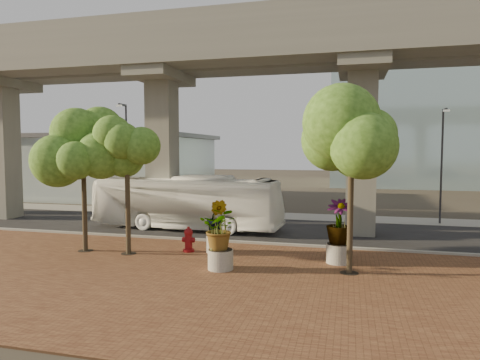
# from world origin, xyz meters

# --- Properties ---
(ground) EXTENTS (160.00, 160.00, 0.00)m
(ground) POSITION_xyz_m (0.00, 0.00, 0.00)
(ground) COLOR #332D25
(ground) RESTS_ON ground
(brick_plaza) EXTENTS (70.00, 13.00, 0.06)m
(brick_plaza) POSITION_xyz_m (0.00, -8.00, 0.03)
(brick_plaza) COLOR brown
(brick_plaza) RESTS_ON ground
(asphalt_road) EXTENTS (90.00, 8.00, 0.04)m
(asphalt_road) POSITION_xyz_m (0.00, 2.00, 0.02)
(asphalt_road) COLOR black
(asphalt_road) RESTS_ON ground
(curb_strip) EXTENTS (70.00, 0.25, 0.16)m
(curb_strip) POSITION_xyz_m (0.00, -2.00, 0.08)
(curb_strip) COLOR gray
(curb_strip) RESTS_ON ground
(far_sidewalk) EXTENTS (90.00, 3.00, 0.06)m
(far_sidewalk) POSITION_xyz_m (0.00, 7.50, 0.03)
(far_sidewalk) COLOR gray
(far_sidewalk) RESTS_ON ground
(transit_viaduct) EXTENTS (72.00, 5.60, 12.40)m
(transit_viaduct) POSITION_xyz_m (0.00, 2.00, 7.29)
(transit_viaduct) COLOR gray
(transit_viaduct) RESTS_ON ground
(station_pavilion) EXTENTS (23.00, 13.00, 6.30)m
(station_pavilion) POSITION_xyz_m (-20.00, 16.00, 3.22)
(station_pavilion) COLOR silver
(station_pavilion) RESTS_ON ground
(transit_bus) EXTENTS (11.66, 3.29, 3.22)m
(transit_bus) POSITION_xyz_m (-4.08, 1.12, 1.61)
(transit_bus) COLOR white
(transit_bus) RESTS_ON ground
(fire_hydrant) EXTENTS (0.58, 0.52, 1.16)m
(fire_hydrant) POSITION_xyz_m (-1.81, -4.39, 0.62)
(fire_hydrant) COLOR maroon
(fire_hydrant) RESTS_ON ground
(planter_front) EXTENTS (2.24, 2.24, 2.46)m
(planter_front) POSITION_xyz_m (0.50, -6.85, 1.56)
(planter_front) COLOR #AEAA9D
(planter_front) RESTS_ON ground
(planter_right) EXTENTS (2.50, 2.50, 2.67)m
(planter_right) POSITION_xyz_m (5.00, -4.71, 1.68)
(planter_right) COLOR #A8A098
(planter_right) RESTS_ON ground
(planter_left) EXTENTS (2.24, 2.24, 2.46)m
(planter_left) POSITION_xyz_m (-0.50, -4.15, 1.55)
(planter_left) COLOR #9D998D
(planter_left) RESTS_ON ground
(street_tree_far_west) EXTENTS (3.98, 3.98, 6.62)m
(street_tree_far_west) POSITION_xyz_m (-6.55, -5.45, 4.85)
(street_tree_far_west) COLOR #433826
(street_tree_far_west) RESTS_ON ground
(street_tree_near_west) EXTENTS (3.12, 3.12, 6.09)m
(street_tree_near_west) POSITION_xyz_m (-4.31, -5.45, 4.70)
(street_tree_near_west) COLOR #433826
(street_tree_near_west) RESTS_ON ground
(street_tree_near_east) EXTENTS (4.39, 4.39, 7.08)m
(street_tree_near_east) POSITION_xyz_m (5.44, -6.14, 5.12)
(street_tree_near_east) COLOR #433826
(street_tree_near_east) RESTS_ON ground
(streetlamp_west) EXTENTS (0.41, 1.20, 8.25)m
(streetlamp_west) POSITION_xyz_m (-11.51, 7.30, 4.82)
(streetlamp_west) COLOR #323238
(streetlamp_west) RESTS_ON ground
(streetlamp_east) EXTENTS (0.36, 1.06, 7.31)m
(streetlamp_east) POSITION_xyz_m (11.08, 6.76, 4.27)
(streetlamp_east) COLOR #303035
(streetlamp_east) RESTS_ON ground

